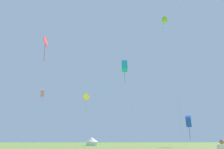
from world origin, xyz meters
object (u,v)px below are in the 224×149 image
object	(u,v)px
kite_red_diamond	(45,43)
kite_pink_box	(42,93)
kite_lime_delta	(163,20)
kite_blue_box	(189,121)
festival_tent_right	(92,141)
kite_cyan_box	(125,66)
kite_yellow_diamond	(86,98)

from	to	relation	value
kite_red_diamond	kite_pink_box	size ratio (longest dim) A/B	1.86
kite_lime_delta	kite_blue_box	world-z (taller)	kite_lime_delta
kite_pink_box	festival_tent_right	distance (m)	31.60
kite_lime_delta	kite_blue_box	xyz separation A→B (m)	(9.59, 13.94, -21.12)
kite_cyan_box	kite_lime_delta	distance (m)	14.22
kite_lime_delta	kite_cyan_box	bearing A→B (deg)	-178.69
kite_yellow_diamond	festival_tent_right	world-z (taller)	kite_yellow_diamond
kite_cyan_box	kite_yellow_diamond	size ratio (longest dim) A/B	1.66
kite_cyan_box	kite_pink_box	size ratio (longest dim) A/B	1.47
kite_blue_box	kite_yellow_diamond	size ratio (longest dim) A/B	0.74
kite_red_diamond	kite_pink_box	distance (m)	10.56
kite_cyan_box	kite_red_diamond	world-z (taller)	kite_red_diamond
kite_cyan_box	festival_tent_right	size ratio (longest dim) A/B	4.33
kite_red_diamond	kite_blue_box	bearing A→B (deg)	23.04
kite_yellow_diamond	kite_pink_box	size ratio (longest dim) A/B	0.88
kite_yellow_diamond	kite_pink_box	xyz separation A→B (m)	(-9.38, 4.23, 1.69)
kite_blue_box	kite_yellow_diamond	world-z (taller)	kite_yellow_diamond
kite_red_diamond	festival_tent_right	size ratio (longest dim) A/B	5.48
kite_pink_box	kite_lime_delta	bearing A→B (deg)	-7.85
kite_pink_box	kite_yellow_diamond	bearing A→B (deg)	-24.29
kite_yellow_diamond	festival_tent_right	xyz separation A→B (m)	(1.10, 32.40, -8.08)
kite_blue_box	kite_pink_box	bearing A→B (deg)	-163.75
kite_blue_box	kite_pink_box	size ratio (longest dim) A/B	0.65
kite_yellow_diamond	festival_tent_right	bearing A→B (deg)	88.06
kite_lime_delta	kite_pink_box	bearing A→B (deg)	172.15
kite_blue_box	kite_yellow_diamond	bearing A→B (deg)	-150.87
kite_red_diamond	kite_yellow_diamond	world-z (taller)	kite_red_diamond
kite_blue_box	kite_pink_box	world-z (taller)	kite_pink_box
kite_red_diamond	kite_yellow_diamond	size ratio (longest dim) A/B	2.10
kite_blue_box	kite_lime_delta	bearing A→B (deg)	-124.53
kite_pink_box	kite_red_diamond	bearing A→B (deg)	-80.60
kite_cyan_box	festival_tent_right	bearing A→B (deg)	101.62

